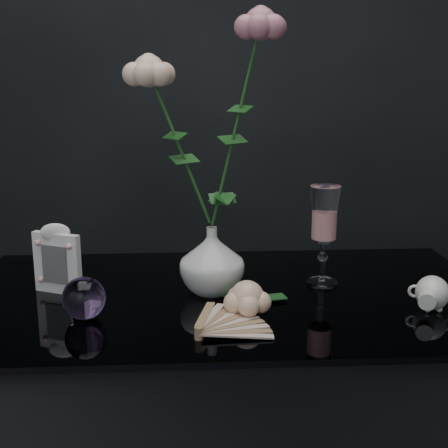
{
  "coord_description": "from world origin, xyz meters",
  "views": [
    {
      "loc": [
        -0.08,
        -1.12,
        1.21
      ],
      "look_at": [
        -0.01,
        -0.01,
        0.92
      ],
      "focal_mm": 50.0,
      "sensor_mm": 36.0,
      "label": 1
    }
  ],
  "objects_px": {
    "vase": "(212,260)",
    "picture_frame": "(57,258)",
    "wine_glass": "(324,236)",
    "paperweight": "(84,298)",
    "loose_rose": "(247,298)",
    "pearl_jar": "(432,291)"
  },
  "relations": [
    {
      "from": "vase",
      "to": "picture_frame",
      "type": "height_order",
      "value": "picture_frame"
    },
    {
      "from": "wine_glass",
      "to": "vase",
      "type": "bearing_deg",
      "value": -170.8
    },
    {
      "from": "picture_frame",
      "to": "paperweight",
      "type": "bearing_deg",
      "value": -37.78
    },
    {
      "from": "vase",
      "to": "picture_frame",
      "type": "xyz_separation_m",
      "value": [
        -0.31,
        0.02,
        0.0
      ]
    },
    {
      "from": "loose_rose",
      "to": "pearl_jar",
      "type": "relative_size",
      "value": 0.84
    },
    {
      "from": "wine_glass",
      "to": "paperweight",
      "type": "distance_m",
      "value": 0.5
    },
    {
      "from": "picture_frame",
      "to": "paperweight",
      "type": "distance_m",
      "value": 0.16
    },
    {
      "from": "vase",
      "to": "pearl_jar",
      "type": "relative_size",
      "value": 0.59
    },
    {
      "from": "wine_glass",
      "to": "loose_rose",
      "type": "relative_size",
      "value": 1.08
    },
    {
      "from": "picture_frame",
      "to": "loose_rose",
      "type": "xyz_separation_m",
      "value": [
        0.37,
        -0.14,
        -0.04
      ]
    },
    {
      "from": "wine_glass",
      "to": "paperweight",
      "type": "bearing_deg",
      "value": -161.4
    },
    {
      "from": "wine_glass",
      "to": "picture_frame",
      "type": "xyz_separation_m",
      "value": [
        -0.54,
        -0.02,
        -0.03
      ]
    },
    {
      "from": "loose_rose",
      "to": "pearl_jar",
      "type": "distance_m",
      "value": 0.35
    },
    {
      "from": "loose_rose",
      "to": "pearl_jar",
      "type": "height_order",
      "value": "same"
    },
    {
      "from": "loose_rose",
      "to": "pearl_jar",
      "type": "xyz_separation_m",
      "value": [
        0.35,
        0.01,
        0.0
      ]
    },
    {
      "from": "pearl_jar",
      "to": "vase",
      "type": "bearing_deg",
      "value": -176.2
    },
    {
      "from": "wine_glass",
      "to": "paperweight",
      "type": "relative_size",
      "value": 2.65
    },
    {
      "from": "vase",
      "to": "paperweight",
      "type": "height_order",
      "value": "vase"
    },
    {
      "from": "vase",
      "to": "picture_frame",
      "type": "bearing_deg",
      "value": 176.87
    },
    {
      "from": "vase",
      "to": "pearl_jar",
      "type": "distance_m",
      "value": 0.42
    },
    {
      "from": "loose_rose",
      "to": "picture_frame",
      "type": "bearing_deg",
      "value": 176.95
    },
    {
      "from": "vase",
      "to": "pearl_jar",
      "type": "height_order",
      "value": "vase"
    }
  ]
}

